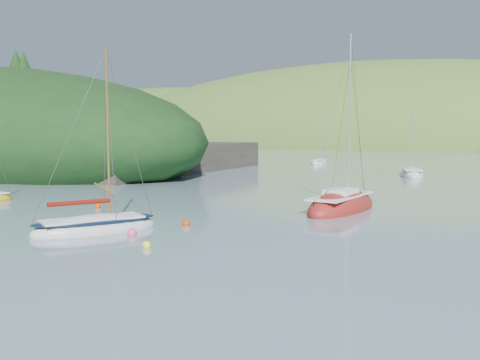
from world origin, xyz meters
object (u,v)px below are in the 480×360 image
Objects in this scene: daysailer_white at (95,227)px; distant_sloop_c at (319,163)px; distant_sloop_a at (412,175)px; sloop_red at (342,207)px.

daysailer_white is 1.24× the size of distant_sloop_c.
daysailer_white reaches higher than distant_sloop_c.
distant_sloop_a is 24.13m from distant_sloop_c.
daysailer_white is 60.67m from distant_sloop_c.
daysailer_white is 0.99× the size of distant_sloop_a.
sloop_red is 1.54× the size of distant_sloop_c.
distant_sloop_a reaches higher than distant_sloop_c.
sloop_red reaches higher than distant_sloop_c.
distant_sloop_c is (-24.35, 43.64, -0.08)m from sloop_red.
distant_sloop_a is (2.46, 43.96, -0.05)m from daysailer_white.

